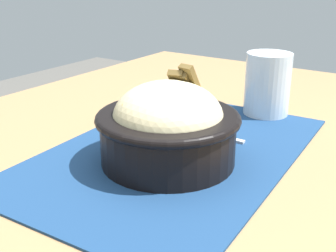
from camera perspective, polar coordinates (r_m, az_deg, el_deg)
name	(u,v)px	position (r m, az deg, el deg)	size (l,w,h in m)	color
table	(176,198)	(0.65, 1.07, -9.55)	(1.20, 0.87, 0.72)	#99754C
placemat	(177,152)	(0.60, 1.19, -3.49)	(0.47, 0.31, 0.00)	navy
bowl	(168,127)	(0.55, 0.01, -0.08)	(0.19, 0.19, 0.13)	black
fork	(203,133)	(0.66, 4.63, -0.92)	(0.02, 0.13, 0.00)	#BDBDBD
drinking_glass	(267,88)	(0.76, 13.02, 4.88)	(0.08, 0.08, 0.11)	silver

